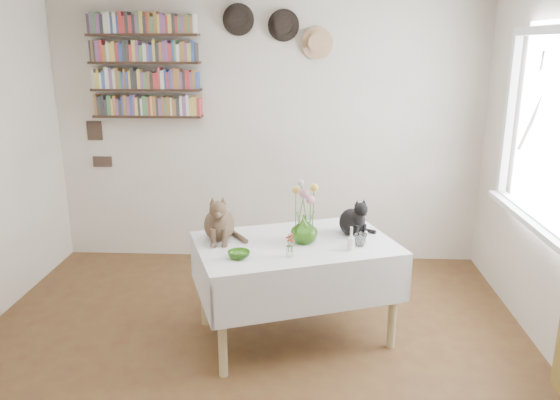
# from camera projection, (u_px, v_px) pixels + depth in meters

# --- Properties ---
(room) EXTENTS (4.08, 4.58, 2.58)m
(room) POSITION_uv_depth(u_px,v_px,m) (237.00, 195.00, 2.96)
(room) COLOR brown
(room) RESTS_ON ground
(window) EXTENTS (0.12, 1.52, 1.32)m
(window) POSITION_uv_depth(u_px,v_px,m) (549.00, 146.00, 3.59)
(window) COLOR white
(window) RESTS_ON room
(dining_table) EXTENTS (1.55, 1.26, 0.72)m
(dining_table) POSITION_uv_depth(u_px,v_px,m) (295.00, 266.00, 3.83)
(dining_table) COLOR white
(dining_table) RESTS_ON room
(tabby_cat) EXTENTS (0.27, 0.32, 0.35)m
(tabby_cat) POSITION_uv_depth(u_px,v_px,m) (219.00, 216.00, 3.78)
(tabby_cat) COLOR brown
(tabby_cat) RESTS_ON dining_table
(black_cat) EXTENTS (0.29, 0.31, 0.29)m
(black_cat) POSITION_uv_depth(u_px,v_px,m) (352.00, 215.00, 3.89)
(black_cat) COLOR black
(black_cat) RESTS_ON dining_table
(flower_vase) EXTENTS (0.22, 0.22, 0.19)m
(flower_vase) POSITION_uv_depth(u_px,v_px,m) (304.00, 229.00, 3.74)
(flower_vase) COLOR #6CB53A
(flower_vase) RESTS_ON dining_table
(green_bowl) EXTENTS (0.17, 0.17, 0.05)m
(green_bowl) POSITION_uv_depth(u_px,v_px,m) (239.00, 255.00, 3.49)
(green_bowl) COLOR #6CB53A
(green_bowl) RESTS_ON dining_table
(drinking_glass) EXTENTS (0.11, 0.11, 0.09)m
(drinking_glass) POSITION_uv_depth(u_px,v_px,m) (360.00, 240.00, 3.70)
(drinking_glass) COLOR white
(drinking_glass) RESTS_ON dining_table
(candlestick) EXTENTS (0.05, 0.05, 0.16)m
(candlestick) POSITION_uv_depth(u_px,v_px,m) (351.00, 243.00, 3.61)
(candlestick) COLOR white
(candlestick) RESTS_ON dining_table
(berry_jar) EXTENTS (0.05, 0.05, 0.18)m
(berry_jar) POSITION_uv_depth(u_px,v_px,m) (290.00, 245.00, 3.50)
(berry_jar) COLOR white
(berry_jar) RESTS_ON dining_table
(porcelain_figurine) EXTENTS (0.04, 0.04, 0.08)m
(porcelain_figurine) POSITION_uv_depth(u_px,v_px,m) (366.00, 237.00, 3.76)
(porcelain_figurine) COLOR white
(porcelain_figurine) RESTS_ON dining_table
(flower_bouquet) EXTENTS (0.17, 0.12, 0.39)m
(flower_bouquet) POSITION_uv_depth(u_px,v_px,m) (305.00, 194.00, 3.69)
(flower_bouquet) COLOR #4C7233
(flower_bouquet) RESTS_ON flower_vase
(bookshelf_unit) EXTENTS (1.00, 0.16, 0.91)m
(bookshelf_unit) POSITION_uv_depth(u_px,v_px,m) (145.00, 67.00, 4.92)
(bookshelf_unit) COLOR #321F15
(bookshelf_unit) RESTS_ON room
(wall_hats) EXTENTS (0.98, 0.09, 0.48)m
(wall_hats) POSITION_uv_depth(u_px,v_px,m) (280.00, 29.00, 4.80)
(wall_hats) COLOR black
(wall_hats) RESTS_ON room
(wall_art_plaques) EXTENTS (0.21, 0.02, 0.44)m
(wall_art_plaques) POSITION_uv_depth(u_px,v_px,m) (98.00, 144.00, 5.21)
(wall_art_plaques) COLOR #38281E
(wall_art_plaques) RESTS_ON room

